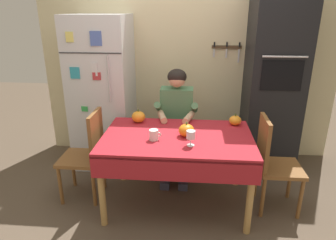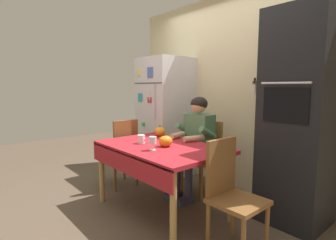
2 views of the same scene
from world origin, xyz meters
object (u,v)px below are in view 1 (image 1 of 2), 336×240
dining_table (177,145)px  coffee_mug (154,135)px  wine_glass (191,135)px  chair_right_side (272,160)px  refrigerator (103,93)px  chair_behind_person (177,128)px  wall_oven (273,83)px  pumpkin_large (235,120)px  chair_left_side (88,152)px  pumpkin_medium (186,130)px  seated_person (176,115)px  pumpkin_small (138,117)px

dining_table → coffee_mug: size_ratio=12.68×
wine_glass → chair_right_side: bearing=16.3°
refrigerator → chair_behind_person: 0.99m
wall_oven → pumpkin_large: (-0.48, -0.57, -0.26)m
chair_left_side → refrigerator: bearing=93.5°
chair_right_side → coffee_mug: (-1.11, -0.13, 0.28)m
wall_oven → coffee_mug: 1.64m
coffee_mug → chair_right_side: bearing=6.8°
wall_oven → pumpkin_medium: wall_oven is taller
refrigerator → dining_table: bearing=-42.9°
seated_person → coffee_mug: size_ratio=11.27×
pumpkin_small → chair_left_side: bearing=-149.8°
seated_person → coffee_mug: bearing=-103.1°
chair_right_side → coffee_mug: size_ratio=8.42×
chair_behind_person → pumpkin_large: size_ratio=7.57×
chair_left_side → coffee_mug: (0.69, -0.16, 0.28)m
dining_table → seated_person: bearing=94.3°
wall_oven → pumpkin_small: 1.60m
chair_behind_person → seated_person: seated_person is taller
pumpkin_small → dining_table: bearing=-39.4°
chair_right_side → pumpkin_large: size_ratio=7.57×
chair_behind_person → pumpkin_medium: (0.13, -0.78, 0.29)m
refrigerator → pumpkin_large: bearing=-19.4°
refrigerator → chair_right_side: bearing=-24.5°
wall_oven → pumpkin_medium: 1.35m
refrigerator → chair_left_side: refrigerator is taller
wine_glass → pumpkin_large: bearing=50.3°
dining_table → chair_left_side: 0.92m
refrigerator → chair_left_side: bearing=-86.5°
dining_table → seated_person: 0.61m
dining_table → pumpkin_small: size_ratio=9.88×
seated_person → wine_glass: 0.81m
refrigerator → dining_table: size_ratio=1.29×
wall_oven → pumpkin_large: 0.79m
wall_oven → pumpkin_medium: size_ratio=14.42×
wine_glass → refrigerator: bearing=135.2°
coffee_mug → wine_glass: bearing=-16.0°
refrigerator → seated_person: bearing=-17.1°
wine_glass → pumpkin_medium: 0.21m
seated_person → coffee_mug: 0.71m
pumpkin_small → chair_right_side: bearing=-13.1°
wall_oven → coffee_mug: (-1.26, -1.01, -0.26)m
wine_glass → pumpkin_large: 0.70m
refrigerator → pumpkin_large: refrigerator is taller
chair_left_side → wine_glass: (1.03, -0.26, 0.33)m
pumpkin_medium → pumpkin_small: bearing=146.9°
coffee_mug → wine_glass: wine_glass is taller
wall_oven → seated_person: wall_oven is taller
refrigerator → chair_behind_person: refrigerator is taller
dining_table → chair_behind_person: 0.81m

